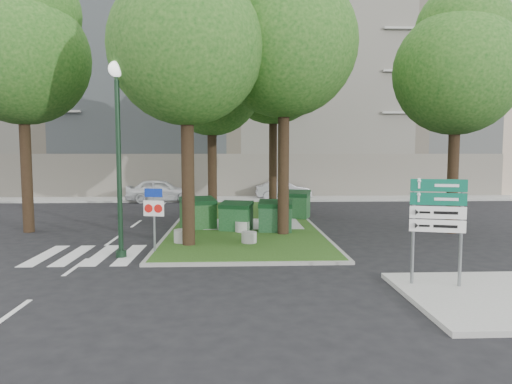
{
  "coord_description": "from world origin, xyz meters",
  "views": [
    {
      "loc": [
        0.15,
        -13.21,
        3.32
      ],
      "look_at": [
        0.81,
        1.86,
        2.0
      ],
      "focal_mm": 32.0,
      "sensor_mm": 36.0,
      "label": 1
    }
  ],
  "objects": [
    {
      "name": "street_lamp",
      "position": [
        -3.5,
        1.18,
        3.84
      ],
      "size": [
        0.49,
        0.49,
        6.1
      ],
      "color": "black",
      "rests_on": "ground"
    },
    {
      "name": "building_sidewalk",
      "position": [
        0.0,
        18.5,
        0.06
      ],
      "size": [
        42.0,
        3.0,
        0.12
      ],
      "primitive_type": "cube",
      "color": "#999993",
      "rests_on": "ground"
    },
    {
      "name": "tree_street_left",
      "position": [
        -8.41,
        6.06,
        7.65
      ],
      "size": [
        5.4,
        5.4,
        11.0
      ],
      "color": "black",
      "rests_on": "ground"
    },
    {
      "name": "traffic_sign_pole",
      "position": [
        -2.5,
        1.52,
        1.47
      ],
      "size": [
        0.68,
        0.19,
        2.29
      ],
      "rotation": [
        0.0,
        0.0,
        -0.23
      ],
      "color": "slate",
      "rests_on": "ground"
    },
    {
      "name": "bollard_mid",
      "position": [
        0.39,
        5.0,
        0.33
      ],
      "size": [
        0.58,
        0.58,
        0.42
      ],
      "primitive_type": "cylinder",
      "color": "#9C9D98",
      "rests_on": "median_island"
    },
    {
      "name": "ground",
      "position": [
        0.0,
        0.0,
        0.0
      ],
      "size": [
        120.0,
        120.0,
        0.0
      ],
      "primitive_type": "plane",
      "color": "black",
      "rests_on": "ground"
    },
    {
      "name": "zebra_crossing",
      "position": [
        -3.75,
        1.5,
        0.01
      ],
      "size": [
        5.0,
        3.0,
        0.01
      ],
      "primitive_type": "cube",
      "color": "silver",
      "rests_on": "ground"
    },
    {
      "name": "dumpster_b",
      "position": [
        0.15,
        5.37,
        0.69
      ],
      "size": [
        1.48,
        1.22,
        1.19
      ],
      "rotation": [
        0.0,
        0.0,
        -0.29
      ],
      "color": "#12401A",
      "rests_on": "median_island"
    },
    {
      "name": "dumpster_c",
      "position": [
        1.75,
        5.07,
        0.73
      ],
      "size": [
        1.48,
        1.12,
        1.27
      ],
      "rotation": [
        0.0,
        0.0,
        -0.13
      ],
      "color": "#103819",
      "rests_on": "median_island"
    },
    {
      "name": "tree_median_far",
      "position": [
        2.29,
        12.06,
        8.32
      ],
      "size": [
        5.8,
        5.8,
        11.93
      ],
      "color": "black",
      "rests_on": "ground"
    },
    {
      "name": "tree_median_near_left",
      "position": [
        -1.41,
        2.56,
        7.32
      ],
      "size": [
        5.2,
        5.2,
        10.53
      ],
      "color": "black",
      "rests_on": "ground"
    },
    {
      "name": "tree_street_right",
      "position": [
        9.09,
        5.06,
        6.98
      ],
      "size": [
        5.0,
        5.0,
        10.06
      ],
      "color": "black",
      "rests_on": "ground"
    },
    {
      "name": "bollard_right",
      "position": [
        0.61,
        2.73,
        0.31
      ],
      "size": [
        0.54,
        0.54,
        0.39
      ],
      "primitive_type": "cylinder",
      "color": "gray",
      "rests_on": "median_island"
    },
    {
      "name": "car_silver",
      "position": [
        3.5,
        18.92,
        0.64
      ],
      "size": [
        3.94,
        1.49,
        1.28
      ],
      "primitive_type": "imported",
      "rotation": [
        0.0,
        0.0,
        1.6
      ],
      "color": "#9B9CA2",
      "rests_on": "ground"
    },
    {
      "name": "apartment_building",
      "position": [
        0.0,
        26.0,
        8.0
      ],
      "size": [
        41.0,
        12.0,
        16.0
      ],
      "primitive_type": "cube",
      "color": "tan",
      "rests_on": "ground"
    },
    {
      "name": "car_white",
      "position": [
        -4.85,
        17.3,
        0.78
      ],
      "size": [
        4.67,
        2.14,
        1.55
      ],
      "primitive_type": "imported",
      "rotation": [
        0.0,
        0.0,
        1.64
      ],
      "color": "silver",
      "rests_on": "ground"
    },
    {
      "name": "median_island",
      "position": [
        0.5,
        8.0,
        0.06
      ],
      "size": [
        6.0,
        16.0,
        0.12
      ],
      "primitive_type": "cube",
      "color": "#203E11",
      "rests_on": "ground"
    },
    {
      "name": "dumpster_d",
      "position": [
        3.0,
        8.87,
        0.77
      ],
      "size": [
        1.71,
        1.46,
        1.35
      ],
      "rotation": [
        0.0,
        0.0,
        -0.36
      ],
      "color": "#123C17",
      "rests_on": "median_island"
    },
    {
      "name": "median_kerb",
      "position": [
        0.5,
        8.0,
        0.05
      ],
      "size": [
        6.3,
        16.3,
        0.1
      ],
      "primitive_type": "cube",
      "color": "gray",
      "rests_on": "ground"
    },
    {
      "name": "tree_median_mid",
      "position": [
        -0.91,
        9.06,
        6.98
      ],
      "size": [
        4.8,
        4.8,
        9.99
      ],
      "color": "black",
      "rests_on": "ground"
    },
    {
      "name": "tree_median_near_right",
      "position": [
        2.09,
        4.56,
        7.99
      ],
      "size": [
        5.6,
        5.6,
        11.46
      ],
      "color": "black",
      "rests_on": "ground"
    },
    {
      "name": "litter_bin",
      "position": [
        3.2,
        9.59,
        0.46
      ],
      "size": [
        0.39,
        0.39,
        0.69
      ],
      "primitive_type": "cylinder",
      "color": "gold",
      "rests_on": "median_island"
    },
    {
      "name": "bollard_left",
      "position": [
        -1.75,
        2.92,
        0.35
      ],
      "size": [
        0.63,
        0.63,
        0.45
      ],
      "primitive_type": "cylinder",
      "color": "#9C9D98",
      "rests_on": "median_island"
    },
    {
      "name": "dumpster_a",
      "position": [
        -1.45,
        5.91,
        0.76
      ],
      "size": [
        1.67,
        1.41,
        1.32
      ],
      "rotation": [
        0.0,
        0.0,
        0.34
      ],
      "color": "#103B11",
      "rests_on": "median_island"
    },
    {
      "name": "directional_sign",
      "position": [
        4.96,
        -2.61,
        1.82
      ],
      "size": [
        1.25,
        0.38,
        2.56
      ],
      "rotation": [
        0.0,
        0.0,
        -0.27
      ],
      "color": "slate",
      "rests_on": "sidewalk_corner"
    }
  ]
}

